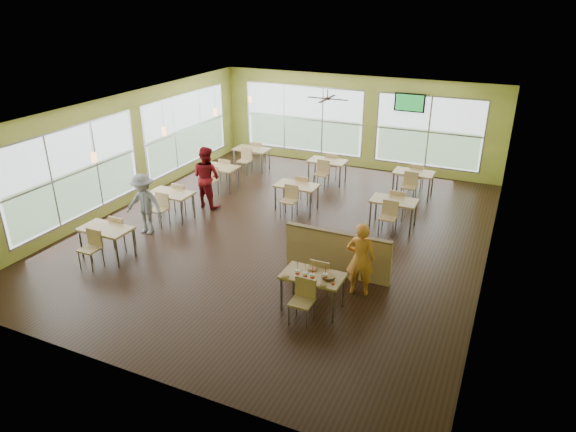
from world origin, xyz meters
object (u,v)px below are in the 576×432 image
object	(u,v)px
man_plaid	(360,259)
food_basket	(328,277)
half_wall_divider	(337,253)
main_table	(313,280)

from	to	relation	value
man_plaid	food_basket	distance (m)	0.99
half_wall_divider	man_plaid	size ratio (longest dim) A/B	1.50
man_plaid	food_basket	world-z (taller)	man_plaid
half_wall_divider	man_plaid	xyz separation A→B (m)	(0.67, -0.54, 0.28)
food_basket	man_plaid	bearing A→B (deg)	69.09
man_plaid	food_basket	xyz separation A→B (m)	(-0.35, -0.92, -0.01)
half_wall_divider	main_table	bearing A→B (deg)	-90.00
man_plaid	half_wall_divider	bearing A→B (deg)	-51.10
main_table	half_wall_divider	xyz separation A→B (m)	(0.00, 1.45, -0.11)
half_wall_divider	food_basket	world-z (taller)	half_wall_divider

